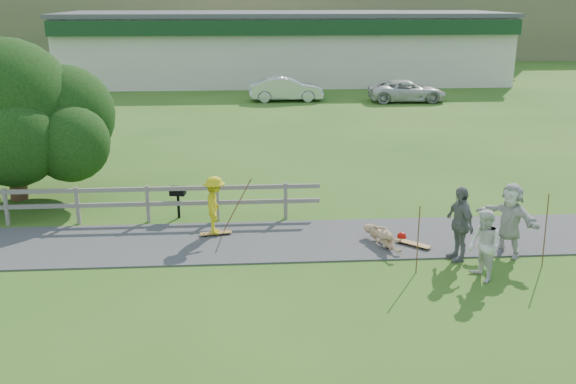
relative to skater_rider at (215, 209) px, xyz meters
name	(u,v)px	position (x,y,z in m)	size (l,w,h in m)	color
ground	(213,266)	(0.01, -2.00, -0.80)	(260.00, 260.00, 0.00)	#2B5919
path	(216,242)	(0.01, -0.50, -0.78)	(34.00, 3.00, 0.04)	#373739
fence	(55,200)	(-4.61, 1.30, -0.08)	(15.05, 0.10, 1.10)	#5F5A54
strip_mall	(284,46)	(4.01, 32.94, 1.78)	(32.50, 10.75, 5.10)	beige
skater_rider	(215,209)	(0.00, 0.00, 0.00)	(1.03, 0.59, 1.60)	gold
skater_fallen	(383,236)	(4.40, -1.06, -0.52)	(1.54, 0.37, 0.56)	tan
spectator_a	(484,246)	(6.27, -3.25, 0.05)	(0.82, 0.64, 1.69)	silver
spectator_b	(460,224)	(6.09, -2.03, 0.15)	(1.11, 0.46, 1.90)	slate
spectator_d	(510,220)	(7.44, -1.85, 0.15)	(1.77, 0.56, 1.91)	beige
car_silver	(286,89)	(3.49, 23.15, -0.05)	(1.58, 4.54, 1.50)	silver
car_white	(407,91)	(10.92, 22.38, -0.14)	(2.18, 4.73, 1.31)	silver
tree	(12,137)	(-6.49, 3.83, 1.27)	(6.67, 6.67, 4.13)	black
bbq	(178,203)	(-1.15, 1.60, -0.33)	(0.44, 0.33, 0.95)	black
longboard_rider	(216,235)	(0.00, 0.00, -0.75)	(0.86, 0.21, 0.10)	olive
longboard_fallen	(413,245)	(5.20, -1.16, -0.75)	(0.95, 0.23, 0.11)	olive
helmet	(402,237)	(5.00, -0.71, -0.68)	(0.25, 0.25, 0.25)	#AC0E05
pole_rider	(237,202)	(0.60, 0.40, 0.06)	(0.03, 0.03, 1.71)	brown
pole_spec_left	(418,240)	(4.85, -2.78, 0.05)	(0.03, 0.03, 1.69)	brown
pole_spec_right	(545,231)	(8.00, -2.61, 0.13)	(0.03, 0.03, 1.86)	brown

